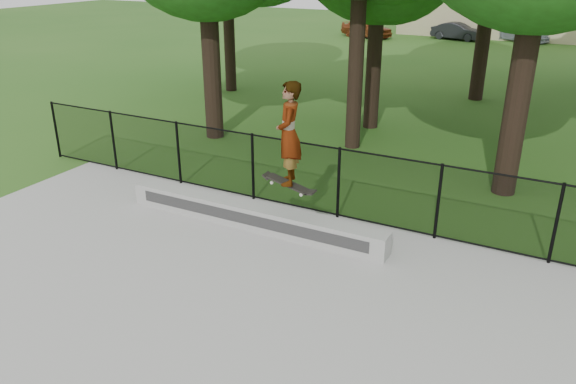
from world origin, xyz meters
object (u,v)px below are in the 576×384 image
at_px(grind_ledge, 252,216).
at_px(car_c, 520,32).
at_px(skater_airborne, 289,135).
at_px(car_a, 366,28).
at_px(car_b, 457,31).

relative_size(grind_ledge, car_c, 1.60).
distance_m(grind_ledge, car_c, 30.63).
bearing_deg(grind_ledge, skater_airborne, -9.24).
distance_m(grind_ledge, skater_airborne, 2.04).
bearing_deg(car_a, car_b, -51.56).
bearing_deg(car_a, grind_ledge, -141.57).
height_order(car_b, car_c, car_c).
relative_size(car_a, car_b, 1.24).
distance_m(car_b, skater_airborne, 29.72).
relative_size(car_c, skater_airborne, 1.72).
bearing_deg(car_b, skater_airborne, -163.53).
bearing_deg(car_c, grind_ledge, -159.68).
bearing_deg(car_b, car_c, -60.83).
xyz_separation_m(grind_ledge, car_c, (1.25, 30.60, 0.26)).
bearing_deg(grind_ledge, car_c, 87.66).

